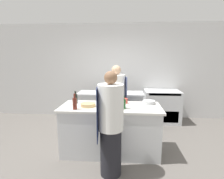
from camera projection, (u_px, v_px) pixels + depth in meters
name	position (u px, v px, depth m)	size (l,w,h in m)	color
ground_plane	(111.00, 151.00, 3.45)	(16.00, 16.00, 0.00)	#605B56
wall_back	(116.00, 71.00, 5.28)	(8.00, 0.06, 2.80)	silver
prep_counter	(111.00, 129.00, 3.36)	(1.88, 0.78, 0.93)	silver
pass_counter	(111.00, 110.00, 4.61)	(1.69, 0.57, 0.93)	silver
oven_range	(162.00, 106.00, 4.97)	(0.97, 0.68, 0.90)	silver
chef_at_prep_near	(110.00, 125.00, 2.64)	(0.42, 0.40, 1.63)	black
chef_at_stove	(116.00, 102.00, 3.97)	(0.44, 0.42, 1.65)	black
bottle_olive_oil	(124.00, 104.00, 3.09)	(0.08, 0.08, 0.23)	#19471E
bottle_vinegar	(76.00, 98.00, 3.46)	(0.08, 0.08, 0.24)	black
bottle_wine	(104.00, 103.00, 3.05)	(0.08, 0.08, 0.27)	silver
bottle_cooking_oil	(101.00, 103.00, 3.21)	(0.09, 0.09, 0.19)	#B2A84C
bottle_sauce	(108.00, 97.00, 3.52)	(0.08, 0.08, 0.26)	#2D5175
bottle_water	(75.00, 103.00, 3.05)	(0.07, 0.07, 0.28)	#5B2319
bowl_mixing_large	(88.00, 105.00, 3.25)	(0.27, 0.27, 0.06)	tan
bowl_prep_small	(149.00, 102.00, 3.43)	(0.25, 0.25, 0.06)	#B7BABC
cup	(125.00, 101.00, 3.46)	(0.10, 0.10, 0.10)	#B2382D
cutting_board	(137.00, 107.00, 3.20)	(0.41, 0.18, 0.01)	white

